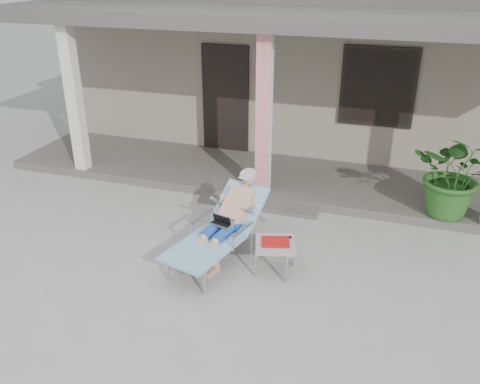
% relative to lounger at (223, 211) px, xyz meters
% --- Properties ---
extents(ground, '(60.00, 60.00, 0.00)m').
position_rel_lounger_xyz_m(ground, '(0.01, -0.26, -0.71)').
color(ground, '#9E9E99').
rests_on(ground, ground).
extents(house, '(10.40, 5.40, 3.30)m').
position_rel_lounger_xyz_m(house, '(0.01, 6.23, 0.96)').
color(house, gray).
rests_on(house, ground).
extents(porch_deck, '(10.00, 2.00, 0.15)m').
position_rel_lounger_xyz_m(porch_deck, '(0.01, 2.74, -0.63)').
color(porch_deck, '#605B56').
rests_on(porch_deck, ground).
extents(porch_overhang, '(10.00, 2.30, 2.85)m').
position_rel_lounger_xyz_m(porch_overhang, '(0.01, 2.68, 2.08)').
color(porch_overhang, silver).
rests_on(porch_overhang, porch_deck).
extents(porch_step, '(2.00, 0.30, 0.07)m').
position_rel_lounger_xyz_m(porch_step, '(0.01, 1.59, -0.67)').
color(porch_step, '#605B56').
rests_on(porch_step, ground).
extents(lounger, '(1.06, 1.83, 1.15)m').
position_rel_lounger_xyz_m(lounger, '(0.00, 0.00, 0.00)').
color(lounger, '#B7B7BC').
rests_on(lounger, ground).
extents(side_table, '(0.63, 0.63, 0.46)m').
position_rel_lounger_xyz_m(side_table, '(0.75, -0.13, -0.32)').
color(side_table, '#A1A19C').
rests_on(side_table, ground).
extents(potted_palm, '(1.39, 1.26, 1.34)m').
position_rel_lounger_xyz_m(potted_palm, '(2.96, 1.99, 0.11)').
color(potted_palm, '#26591E').
rests_on(potted_palm, porch_deck).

